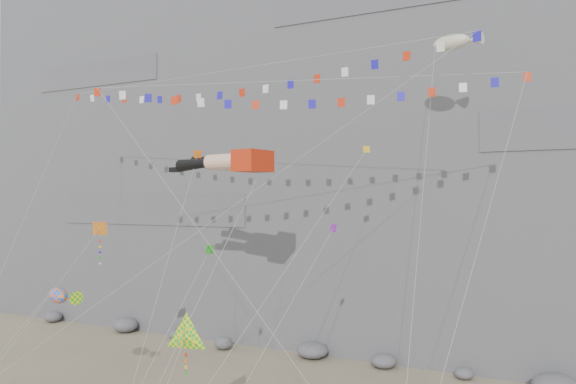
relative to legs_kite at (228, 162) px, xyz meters
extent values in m
cube|color=slate|center=(1.54, 25.47, 9.50)|extent=(80.00, 28.00, 50.00)
cube|color=red|center=(2.13, -0.35, 0.01)|extent=(2.09, 2.61, 1.39)
cylinder|color=#EFB595|center=(0.01, -0.70, 0.01)|extent=(2.50, 1.41, 1.03)
sphere|color=black|center=(-1.16, -0.50, 0.01)|extent=(0.94, 0.94, 0.94)
cone|color=black|center=(-2.53, -0.26, -0.07)|extent=(2.92, 1.32, 0.96)
cube|color=black|center=(-4.38, 0.05, -0.39)|extent=(0.97, 0.56, 0.34)
cylinder|color=#EFB595|center=(0.24, 0.68, 0.01)|extent=(2.50, 1.41, 1.03)
sphere|color=black|center=(-0.92, 0.88, 0.01)|extent=(0.94, 0.94, 0.94)
cone|color=black|center=(-2.29, 1.11, 0.14)|extent=(2.94, 1.32, 1.03)
cube|color=black|center=(-4.14, 1.43, 0.04)|extent=(0.97, 0.56, 0.34)
cylinder|color=gray|center=(2.84, -7.99, -7.72)|extent=(0.03, 0.03, 21.77)
cylinder|color=gray|center=(-6.94, -4.81, -4.47)|extent=(0.03, 0.03, 28.15)
cylinder|color=gray|center=(9.86, -4.82, -5.31)|extent=(0.03, 0.03, 23.49)
cylinder|color=gray|center=(-9.50, -7.59, -9.91)|extent=(0.03, 0.03, 13.75)
cylinder|color=gray|center=(-10.55, -8.72, -11.97)|extent=(0.03, 0.03, 9.30)
cylinder|color=gray|center=(13.64, -1.30, -3.79)|extent=(0.03, 0.03, 27.54)
cylinder|color=gray|center=(-0.65, -6.07, -7.39)|extent=(0.03, 0.03, 21.11)
cylinder|color=gray|center=(6.26, -5.62, -9.82)|extent=(0.03, 0.03, 15.66)
cylinder|color=gray|center=(1.44, -9.06, -10.45)|extent=(0.03, 0.03, 14.35)
cylinder|color=gray|center=(5.97, -4.89, -7.34)|extent=(0.03, 0.03, 23.22)
camera|label=1|loc=(20.21, -31.69, -2.40)|focal=35.00mm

